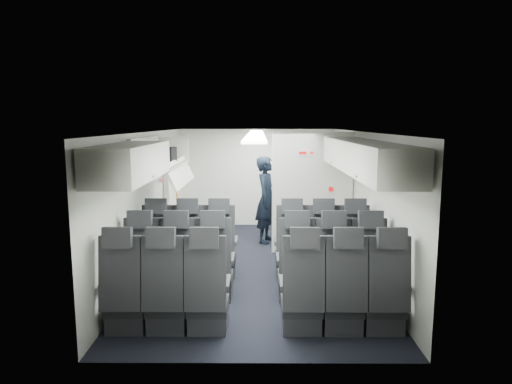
{
  "coord_description": "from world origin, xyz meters",
  "views": [
    {
      "loc": [
        0.04,
        -7.09,
        2.3
      ],
      "look_at": [
        0.0,
        0.4,
        1.15
      ],
      "focal_mm": 32.0,
      "sensor_mm": 36.0,
      "label": 1
    }
  ],
  "objects_px": {
    "galley_unit": "(300,185)",
    "carry_on_bag": "(162,155)",
    "seat_row_front": "(256,251)",
    "boarding_door": "(171,193)",
    "flight_attendant": "(266,200)",
    "seat_row_mid": "(255,271)",
    "seat_row_rear": "(255,297)"
  },
  "relations": [
    {
      "from": "seat_row_mid",
      "to": "boarding_door",
      "type": "height_order",
      "value": "boarding_door"
    },
    {
      "from": "seat_row_rear",
      "to": "flight_attendant",
      "type": "relative_size",
      "value": 2.0
    },
    {
      "from": "seat_row_mid",
      "to": "carry_on_bag",
      "type": "distance_m",
      "value": 2.32
    },
    {
      "from": "seat_row_front",
      "to": "galley_unit",
      "type": "bearing_deg",
      "value": 73.72
    },
    {
      "from": "boarding_door",
      "to": "carry_on_bag",
      "type": "relative_size",
      "value": 4.97
    },
    {
      "from": "seat_row_rear",
      "to": "carry_on_bag",
      "type": "distance_m",
      "value": 2.88
    },
    {
      "from": "galley_unit",
      "to": "carry_on_bag",
      "type": "relative_size",
      "value": 5.08
    },
    {
      "from": "seat_row_mid",
      "to": "galley_unit",
      "type": "relative_size",
      "value": 1.75
    },
    {
      "from": "seat_row_mid",
      "to": "boarding_door",
      "type": "bearing_deg",
      "value": 118.77
    },
    {
      "from": "seat_row_mid",
      "to": "flight_attendant",
      "type": "distance_m",
      "value": 2.99
    },
    {
      "from": "seat_row_rear",
      "to": "carry_on_bag",
      "type": "xyz_separation_m",
      "value": [
        -1.4,
        2.08,
        1.42
      ]
    },
    {
      "from": "flight_attendant",
      "to": "carry_on_bag",
      "type": "bearing_deg",
      "value": 154.54
    },
    {
      "from": "galley_unit",
      "to": "carry_on_bag",
      "type": "xyz_separation_m",
      "value": [
        -2.35,
        -2.97,
        0.87
      ]
    },
    {
      "from": "galley_unit",
      "to": "flight_attendant",
      "type": "bearing_deg",
      "value": -122.19
    },
    {
      "from": "seat_row_front",
      "to": "flight_attendant",
      "type": "bearing_deg",
      "value": 84.58
    },
    {
      "from": "seat_row_rear",
      "to": "seat_row_mid",
      "type": "bearing_deg",
      "value": 90.0
    },
    {
      "from": "seat_row_front",
      "to": "boarding_door",
      "type": "bearing_deg",
      "value": 128.16
    },
    {
      "from": "galley_unit",
      "to": "seat_row_rear",
      "type": "bearing_deg",
      "value": -100.65
    },
    {
      "from": "seat_row_rear",
      "to": "galley_unit",
      "type": "distance_m",
      "value": 5.17
    },
    {
      "from": "carry_on_bag",
      "to": "flight_attendant",
      "type": "bearing_deg",
      "value": 56.4
    },
    {
      "from": "carry_on_bag",
      "to": "galley_unit",
      "type": "bearing_deg",
      "value": 60.08
    },
    {
      "from": "flight_attendant",
      "to": "carry_on_bag",
      "type": "height_order",
      "value": "carry_on_bag"
    },
    {
      "from": "seat_row_mid",
      "to": "boarding_door",
      "type": "relative_size",
      "value": 1.79
    },
    {
      "from": "seat_row_rear",
      "to": "galley_unit",
      "type": "bearing_deg",
      "value": 79.35
    },
    {
      "from": "flight_attendant",
      "to": "carry_on_bag",
      "type": "xyz_separation_m",
      "value": [
        -1.6,
        -1.77,
        0.99
      ]
    },
    {
      "from": "seat_row_front",
      "to": "galley_unit",
      "type": "height_order",
      "value": "galley_unit"
    },
    {
      "from": "seat_row_front",
      "to": "seat_row_rear",
      "type": "relative_size",
      "value": 1.0
    },
    {
      "from": "seat_row_mid",
      "to": "carry_on_bag",
      "type": "bearing_deg",
      "value": 139.94
    },
    {
      "from": "seat_row_mid",
      "to": "carry_on_bag",
      "type": "xyz_separation_m",
      "value": [
        -1.4,
        1.18,
        1.42
      ]
    },
    {
      "from": "seat_row_rear",
      "to": "galley_unit",
      "type": "xyz_separation_m",
      "value": [
        0.95,
        5.05,
        0.55
      ]
    },
    {
      "from": "seat_row_mid",
      "to": "carry_on_bag",
      "type": "relative_size",
      "value": 8.9
    },
    {
      "from": "flight_attendant",
      "to": "carry_on_bag",
      "type": "distance_m",
      "value": 2.58
    }
  ]
}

